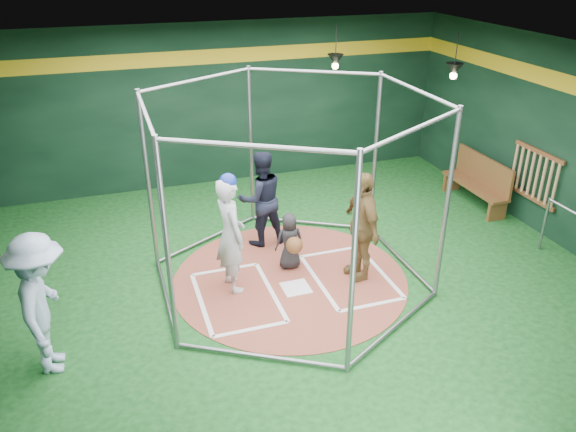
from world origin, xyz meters
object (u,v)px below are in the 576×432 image
object	(u,v)px
batter_figure	(230,233)
umpire	(261,198)
dugout_bench	(479,180)
visitor_leopard	(361,226)

from	to	relation	value
batter_figure	umpire	size ratio (longest dim) A/B	1.11
batter_figure	umpire	distance (m)	1.53
dugout_bench	visitor_leopard	bearing A→B (deg)	-152.88
umpire	batter_figure	bearing A→B (deg)	51.34
batter_figure	dugout_bench	bearing A→B (deg)	15.05
visitor_leopard	dugout_bench	distance (m)	3.98
visitor_leopard	umpire	bearing A→B (deg)	-142.42
visitor_leopard	umpire	world-z (taller)	visitor_leopard
umpire	dugout_bench	xyz separation A→B (m)	(4.72, 0.23, -0.36)
batter_figure	dugout_bench	world-z (taller)	batter_figure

